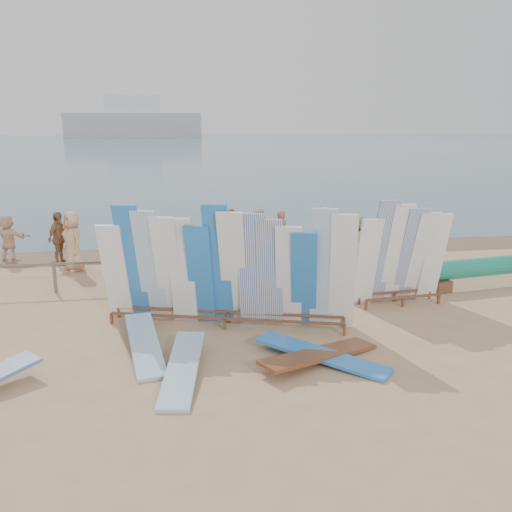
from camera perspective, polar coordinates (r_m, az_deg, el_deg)
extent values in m
plane|color=tan|center=(12.66, -4.76, -7.03)|extent=(160.00, 160.00, 0.00)
cube|color=#416074|center=(139.89, -8.91, 11.73)|extent=(320.00, 240.00, 0.02)
cube|color=brown|center=(19.55, -6.40, 0.41)|extent=(40.00, 2.60, 0.01)
cube|color=#999EA3|center=(192.14, -12.75, 13.26)|extent=(45.00, 8.00, 8.00)
cube|color=silver|center=(192.25, -12.86, 15.35)|extent=(18.00, 6.00, 6.00)
cube|color=#6C5B51|center=(15.28, -5.69, -0.26)|extent=(12.00, 0.06, 0.06)
cube|color=#6C5B51|center=(15.67, -20.43, -2.04)|extent=(0.08, 0.08, 0.90)
cube|color=#6C5B51|center=(15.39, -13.12, -1.80)|extent=(0.08, 0.08, 0.90)
cube|color=#6C5B51|center=(15.37, -5.66, -1.52)|extent=(0.08, 0.08, 0.90)
cube|color=#6C5B51|center=(15.61, 1.68, -1.22)|extent=(0.08, 0.08, 0.90)
cube|color=#6C5B51|center=(16.09, 8.70, -0.92)|extent=(0.08, 0.08, 0.90)
cube|color=#6C5B51|center=(16.80, 15.22, -0.63)|extent=(0.08, 0.08, 0.90)
cube|color=brown|center=(12.16, -3.33, -6.60)|extent=(5.08, 1.58, 0.06)
cube|color=brown|center=(12.58, -2.94, -5.90)|extent=(5.08, 1.58, 0.06)
cube|color=white|center=(12.82, -14.59, -1.70)|extent=(0.72, 0.78, 2.33)
cube|color=blue|center=(12.61, -12.91, -0.76)|extent=(0.75, 0.87, 2.79)
cube|color=#86B2D7|center=(12.48, -11.11, -1.09)|extent=(0.76, 0.90, 2.68)
cube|color=white|center=(12.37, -9.27, -1.43)|extent=(0.77, 0.95, 2.55)
cube|color=white|center=(12.29, -7.79, -1.59)|extent=(0.69, 0.67, 2.51)
cube|color=blue|center=(12.21, -5.90, -1.99)|extent=(0.74, 0.82, 2.37)
cube|color=blue|center=(12.05, -4.01, -0.99)|extent=(0.76, 0.90, 2.84)
cube|color=white|center=(12.01, -2.46, -1.37)|extent=(0.79, 1.02, 2.70)
cube|color=silver|center=(11.95, -0.49, -1.54)|extent=(0.72, 0.76, 2.65)
cube|color=silver|center=(11.92, 1.48, -1.87)|extent=(0.72, 0.77, 2.54)
cube|color=white|center=(11.90, 3.47, -2.25)|extent=(0.75, 0.88, 2.41)
cube|color=blue|center=(11.90, 5.06, -2.58)|extent=(0.76, 0.92, 2.29)
cube|color=#86B2D7|center=(11.82, 7.09, -1.47)|extent=(0.74, 0.85, 2.80)
cube|color=white|center=(11.84, 9.10, -1.79)|extent=(0.74, 0.85, 2.69)
cube|color=brown|center=(14.10, 15.25, -4.21)|extent=(2.00, 0.21, 0.06)
cube|color=brown|center=(14.46, 14.42, -3.71)|extent=(2.00, 0.21, 0.06)
cube|color=white|center=(13.63, 11.59, -0.70)|extent=(0.59, 0.63, 2.29)
cube|color=silver|center=(13.74, 13.09, 0.30)|extent=(0.61, 0.79, 2.74)
cube|color=white|center=(13.92, 14.49, 0.16)|extent=(0.61, 0.81, 2.63)
cube|color=silver|center=(14.12, 15.85, 0.02)|extent=(0.61, 0.82, 2.52)
cube|color=white|center=(14.28, 16.89, -0.13)|extent=(0.61, 0.84, 2.40)
cube|color=white|center=(14.48, 18.19, -0.16)|extent=(0.59, 0.65, 2.34)
cube|color=brown|center=(15.71, 18.77, -2.95)|extent=(0.53, 0.60, 0.33)
cylinder|color=#198B6F|center=(16.61, 23.43, -1.00)|extent=(4.02, 1.12, 0.54)
cone|color=#198B6F|center=(15.14, 16.40, -1.76)|extent=(1.15, 0.66, 0.51)
cube|color=brown|center=(13.51, 5.10, -2.77)|extent=(0.98, 0.86, 0.05)
cube|color=white|center=(13.44, 5.12, -1.80)|extent=(0.40, 0.21, 0.38)
cube|color=#86B2D7|center=(11.32, -11.61, -9.85)|extent=(0.95, 2.74, 0.36)
cube|color=blue|center=(10.78, 6.92, -10.90)|extent=(2.39, 2.21, 0.26)
cube|color=#86B2D7|center=(10.23, -7.69, -12.35)|extent=(0.97, 2.75, 0.32)
cube|color=brown|center=(10.78, 6.70, -10.91)|extent=(2.64, 1.77, 0.28)
cube|color=red|center=(16.62, -1.31, -0.77)|extent=(0.65, 0.62, 0.05)
cube|color=red|center=(16.77, -1.62, 0.34)|extent=(0.57, 0.29, 0.54)
cube|color=red|center=(16.43, 1.19, -0.95)|extent=(0.60, 0.56, 0.05)
cube|color=red|center=(16.59, 1.17, 0.17)|extent=(0.56, 0.24, 0.54)
cube|color=red|center=(16.80, 5.41, -0.04)|extent=(0.58, 0.76, 0.50)
cube|color=red|center=(17.00, 5.47, 1.21)|extent=(0.43, 0.26, 0.31)
imported|color=tan|center=(18.99, 7.27, 2.59)|extent=(1.17, 0.73, 1.68)
imported|color=beige|center=(17.27, 10.38, 1.42)|extent=(0.91, 0.81, 1.72)
imported|color=tan|center=(19.12, 17.99, 1.89)|extent=(1.06, 0.90, 1.55)
imported|color=#8C6042|center=(18.09, 2.54, 2.16)|extent=(0.71, 0.58, 1.70)
imported|color=beige|center=(17.29, -13.32, 1.20)|extent=(0.72, 0.90, 1.67)
imported|color=beige|center=(19.82, -24.63, 1.73)|extent=(1.52, 0.90, 1.56)
imported|color=#8C6042|center=(18.70, -20.06, 1.77)|extent=(0.79, 1.11, 1.74)
imported|color=tan|center=(17.73, -18.71, 1.48)|extent=(0.85, 1.01, 1.87)
imported|color=tan|center=(18.48, -12.57, 2.10)|extent=(1.13, 1.07, 1.71)
imported|color=beige|center=(18.30, 0.28, 2.35)|extent=(1.60, 1.38, 1.73)
imported|color=#8C6042|center=(17.35, -2.49, 1.94)|extent=(1.17, 1.00, 1.87)
imported|color=tan|center=(17.32, 6.58, 1.77)|extent=(0.63, 0.97, 1.83)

